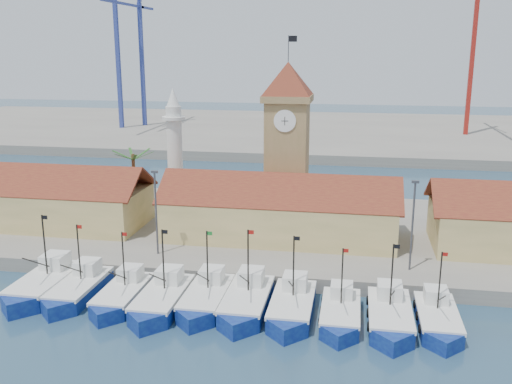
% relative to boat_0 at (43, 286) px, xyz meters
% --- Properties ---
extents(ground, '(400.00, 400.00, 0.00)m').
position_rel_boat_0_xyz_m(ground, '(20.40, -3.36, -0.83)').
color(ground, navy).
rests_on(ground, ground).
extents(quay, '(140.00, 32.00, 1.50)m').
position_rel_boat_0_xyz_m(quay, '(20.40, 20.64, -0.08)').
color(quay, gray).
rests_on(quay, ground).
extents(terminal, '(240.00, 80.00, 2.00)m').
position_rel_boat_0_xyz_m(terminal, '(20.40, 106.64, 0.17)').
color(terminal, gray).
rests_on(terminal, ground).
extents(boat_0, '(3.87, 10.59, 8.02)m').
position_rel_boat_0_xyz_m(boat_0, '(0.00, 0.00, 0.00)').
color(boat_0, navy).
rests_on(boat_0, ground).
extents(boat_1, '(3.53, 9.68, 7.33)m').
position_rel_boat_0_xyz_m(boat_1, '(3.60, -0.21, -0.07)').
color(boat_1, navy).
rests_on(boat_1, ground).
extents(boat_2, '(3.38, 9.27, 7.01)m').
position_rel_boat_0_xyz_m(boat_2, '(8.19, -0.66, -0.10)').
color(boat_2, navy).
rests_on(boat_2, ground).
extents(boat_3, '(3.67, 10.07, 7.62)m').
position_rel_boat_0_xyz_m(boat_3, '(12.13, -1.09, -0.04)').
color(boat_3, navy).
rests_on(boat_3, ground).
extents(boat_4, '(3.56, 9.74, 7.37)m').
position_rel_boat_0_xyz_m(boat_4, '(15.95, -0.12, -0.07)').
color(boat_4, navy).
rests_on(boat_4, ground).
extents(boat_5, '(3.74, 10.25, 7.76)m').
position_rel_boat_0_xyz_m(boat_5, '(19.70, -0.27, -0.03)').
color(boat_5, navy).
rests_on(boat_5, ground).
extents(boat_6, '(3.61, 9.90, 7.49)m').
position_rel_boat_0_xyz_m(boat_6, '(23.78, -0.48, -0.05)').
color(boat_6, navy).
rests_on(boat_6, ground).
extents(boat_7, '(3.27, 8.97, 6.79)m').
position_rel_boat_0_xyz_m(boat_7, '(27.99, -0.95, -0.13)').
color(boat_7, navy).
rests_on(boat_7, ground).
extents(boat_8, '(3.57, 9.79, 7.41)m').
position_rel_boat_0_xyz_m(boat_8, '(32.11, -0.90, -0.06)').
color(boat_8, navy).
rests_on(boat_8, ground).
extents(boat_9, '(3.30, 9.05, 6.84)m').
position_rel_boat_0_xyz_m(boat_9, '(36.03, -0.58, -0.12)').
color(boat_9, navy).
rests_on(boat_9, ground).
extents(hall_left, '(31.20, 10.13, 7.61)m').
position_rel_boat_0_xyz_m(hall_left, '(-11.60, 16.64, 3.16)').
color(hall_left, '#DFBE7A').
rests_on(hall_left, quay).
extents(hall_center, '(27.04, 10.13, 7.61)m').
position_rel_boat_0_xyz_m(hall_center, '(20.40, 16.64, 3.16)').
color(hall_center, '#DFBE7A').
rests_on(hall_center, quay).
extents(clock_tower, '(5.80, 5.80, 22.70)m').
position_rel_boat_0_xyz_m(clock_tower, '(20.40, 22.63, 11.13)').
color(clock_tower, '#9D7C51').
rests_on(clock_tower, quay).
extents(minaret, '(3.00, 3.00, 16.30)m').
position_rel_boat_0_xyz_m(minaret, '(5.40, 24.64, 8.90)').
color(minaret, silver).
rests_on(minaret, quay).
extents(palm_tree, '(5.60, 5.03, 8.39)m').
position_rel_boat_0_xyz_m(palm_tree, '(0.40, 22.64, 5.42)').
color(palm_tree, brown).
rests_on(palm_tree, quay).
extents(lamp_posts, '(80.70, 0.25, 9.03)m').
position_rel_boat_0_xyz_m(lamp_posts, '(20.90, 8.64, 5.65)').
color(lamp_posts, '#3F3F44').
rests_on(lamp_posts, quay).
extents(crane_blue_far, '(1.00, 36.04, 44.15)m').
position_rel_boat_0_xyz_m(crane_blue_far, '(-33.60, 96.79, 25.95)').
color(crane_blue_far, '#2E3C8D').
rests_on(crane_blue_far, terminal).
extents(crane_blue_near, '(1.00, 33.51, 39.45)m').
position_rel_boat_0_xyz_m(crane_blue_near, '(-29.35, 103.03, 23.13)').
color(crane_blue_near, '#2E3C8D').
rests_on(crane_blue_near, terminal).
extents(crane_red_right, '(1.00, 33.16, 44.98)m').
position_rel_boat_0_xyz_m(crane_red_right, '(55.41, 100.24, 26.17)').
color(crane_red_right, maroon).
rests_on(crane_red_right, terminal).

